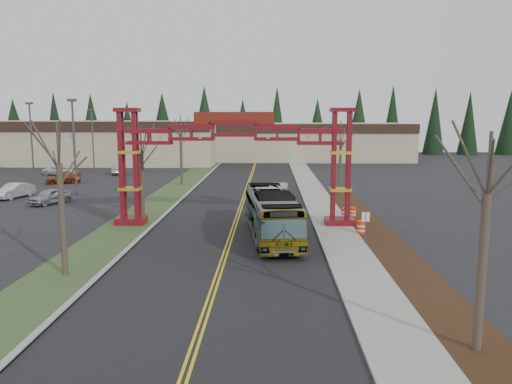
{
  "coord_description": "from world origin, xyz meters",
  "views": [
    {
      "loc": [
        2.71,
        -19.37,
        8.23
      ],
      "look_at": [
        1.73,
        14.35,
        3.14
      ],
      "focal_mm": 35.0,
      "sensor_mm": 36.0,
      "label": 1
    }
  ],
  "objects_px": {
    "light_pole_near": "(74,140)",
    "parked_car_near_a": "(50,196)",
    "bare_tree_right_near": "(487,195)",
    "parked_car_far_a": "(119,169)",
    "bare_tree_right_far": "(341,140)",
    "silver_sedan": "(279,190)",
    "bare_tree_median_mid": "(141,153)",
    "street_sign": "(366,222)",
    "transit_bus": "(272,215)",
    "light_pole_far": "(93,136)",
    "parked_car_mid_a": "(63,178)",
    "gateway_arch": "(234,147)",
    "retail_building_west": "(93,141)",
    "parked_car_far_b": "(61,170)",
    "bare_tree_median_far": "(181,134)",
    "barrel_mid": "(344,214)",
    "barrel_north": "(353,213)",
    "retail_building_east": "(307,141)",
    "barrel_south": "(361,228)",
    "light_pole_mid": "(31,135)",
    "parked_car_near_b": "(14,191)",
    "bare_tree_median_near": "(59,164)"
  },
  "relations": [
    {
      "from": "light_pole_far",
      "to": "parked_car_mid_a",
      "type": "bearing_deg",
      "value": -87.09
    },
    {
      "from": "gateway_arch",
      "to": "parked_car_near_a",
      "type": "distance_m",
      "value": 21.09
    },
    {
      "from": "transit_bus",
      "to": "bare_tree_median_mid",
      "type": "bearing_deg",
      "value": 137.88
    },
    {
      "from": "parked_car_far_a",
      "to": "bare_tree_right_far",
      "type": "bearing_deg",
      "value": 136.18
    },
    {
      "from": "bare_tree_median_far",
      "to": "parked_car_far_b",
      "type": "bearing_deg",
      "value": 151.23
    },
    {
      "from": "parked_car_mid_a",
      "to": "bare_tree_right_near",
      "type": "bearing_deg",
      "value": 12.67
    },
    {
      "from": "street_sign",
      "to": "bare_tree_median_far",
      "type": "bearing_deg",
      "value": 121.03
    },
    {
      "from": "retail_building_east",
      "to": "light_pole_mid",
      "type": "height_order",
      "value": "light_pole_mid"
    },
    {
      "from": "bare_tree_right_far",
      "to": "barrel_mid",
      "type": "bearing_deg",
      "value": -95.95
    },
    {
      "from": "parked_car_near_a",
      "to": "parked_car_far_a",
      "type": "xyz_separation_m",
      "value": [
        -0.95,
        24.87,
        -0.03
      ]
    },
    {
      "from": "light_pole_mid",
      "to": "parked_car_near_a",
      "type": "bearing_deg",
      "value": -60.76
    },
    {
      "from": "bare_tree_right_near",
      "to": "bare_tree_median_mid",
      "type": "bearing_deg",
      "value": 126.52
    },
    {
      "from": "bare_tree_median_mid",
      "to": "light_pole_near",
      "type": "relative_size",
      "value": 0.73
    },
    {
      "from": "retail_building_west",
      "to": "transit_bus",
      "type": "xyz_separation_m",
      "value": [
        32.82,
        -57.96,
        -2.12
      ]
    },
    {
      "from": "gateway_arch",
      "to": "bare_tree_right_near",
      "type": "relative_size",
      "value": 2.34
    },
    {
      "from": "silver_sedan",
      "to": "bare_tree_median_mid",
      "type": "relative_size",
      "value": 0.58
    },
    {
      "from": "transit_bus",
      "to": "parked_car_far_b",
      "type": "bearing_deg",
      "value": 122.64
    },
    {
      "from": "retail_building_east",
      "to": "transit_bus",
      "type": "relative_size",
      "value": 3.22
    },
    {
      "from": "bare_tree_right_near",
      "to": "light_pole_near",
      "type": "relative_size",
      "value": 0.77
    },
    {
      "from": "gateway_arch",
      "to": "silver_sedan",
      "type": "xyz_separation_m",
      "value": [
        3.63,
        13.95,
        -5.27
      ]
    },
    {
      "from": "parked_car_near_a",
      "to": "retail_building_east",
      "type": "bearing_deg",
      "value": 84.82
    },
    {
      "from": "light_pole_near",
      "to": "retail_building_west",
      "type": "bearing_deg",
      "value": 107.09
    },
    {
      "from": "transit_bus",
      "to": "parked_car_near_a",
      "type": "xyz_separation_m",
      "value": [
        -21.16,
        12.99,
        -0.91
      ]
    },
    {
      "from": "parked_car_far_a",
      "to": "light_pole_far",
      "type": "distance_m",
      "value": 7.18
    },
    {
      "from": "bare_tree_right_far",
      "to": "light_pole_far",
      "type": "bearing_deg",
      "value": 146.99
    },
    {
      "from": "parked_car_mid_a",
      "to": "light_pole_far",
      "type": "relative_size",
      "value": 0.45
    },
    {
      "from": "retail_building_west",
      "to": "bare_tree_median_mid",
      "type": "height_order",
      "value": "retail_building_west"
    },
    {
      "from": "bare_tree_right_far",
      "to": "light_pole_near",
      "type": "xyz_separation_m",
      "value": [
        -27.81,
        -0.4,
        0.01
      ]
    },
    {
      "from": "transit_bus",
      "to": "barrel_north",
      "type": "height_order",
      "value": "transit_bus"
    },
    {
      "from": "gateway_arch",
      "to": "parked_car_far_a",
      "type": "relative_size",
      "value": 4.26
    },
    {
      "from": "parked_car_near_a",
      "to": "barrel_mid",
      "type": "height_order",
      "value": "parked_car_near_a"
    },
    {
      "from": "parked_car_near_a",
      "to": "silver_sedan",
      "type": "bearing_deg",
      "value": 35.69
    },
    {
      "from": "silver_sedan",
      "to": "barrel_north",
      "type": "distance_m",
      "value": 12.44
    },
    {
      "from": "bare_tree_median_near",
      "to": "barrel_north",
      "type": "xyz_separation_m",
      "value": [
        17.49,
        15.47,
        -5.39
      ]
    },
    {
      "from": "gateway_arch",
      "to": "street_sign",
      "type": "bearing_deg",
      "value": -33.63
    },
    {
      "from": "retail_building_east",
      "to": "bare_tree_right_near",
      "type": "height_order",
      "value": "bare_tree_right_near"
    },
    {
      "from": "light_pole_far",
      "to": "street_sign",
      "type": "distance_m",
      "value": 53.84
    },
    {
      "from": "parked_car_far_b",
      "to": "bare_tree_right_far",
      "type": "distance_m",
      "value": 41.68
    },
    {
      "from": "light_pole_near",
      "to": "parked_car_near_a",
      "type": "bearing_deg",
      "value": -95.63
    },
    {
      "from": "parked_car_near_a",
      "to": "parked_car_near_b",
      "type": "distance_m",
      "value": 6.19
    },
    {
      "from": "retail_building_west",
      "to": "barrel_south",
      "type": "bearing_deg",
      "value": -55.49
    },
    {
      "from": "light_pole_mid",
      "to": "street_sign",
      "type": "bearing_deg",
      "value": -41.66
    },
    {
      "from": "light_pole_far",
      "to": "barrel_south",
      "type": "height_order",
      "value": "light_pole_far"
    },
    {
      "from": "parked_car_near_a",
      "to": "barrel_south",
      "type": "bearing_deg",
      "value": -0.53
    },
    {
      "from": "street_sign",
      "to": "transit_bus",
      "type": "bearing_deg",
      "value": 162.68
    },
    {
      "from": "transit_bus",
      "to": "bare_tree_right_far",
      "type": "height_order",
      "value": "bare_tree_right_far"
    },
    {
      "from": "parked_car_near_a",
      "to": "light_pole_mid",
      "type": "height_order",
      "value": "light_pole_mid"
    },
    {
      "from": "bare_tree_median_far",
      "to": "barrel_mid",
      "type": "bearing_deg",
      "value": -49.58
    },
    {
      "from": "bare_tree_median_far",
      "to": "barrel_mid",
      "type": "xyz_separation_m",
      "value": [
        16.72,
        -19.64,
        -5.69
      ]
    },
    {
      "from": "retail_building_west",
      "to": "bare_tree_right_far",
      "type": "xyz_separation_m",
      "value": [
        40.0,
        -39.25,
        2.06
      ]
    }
  ]
}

